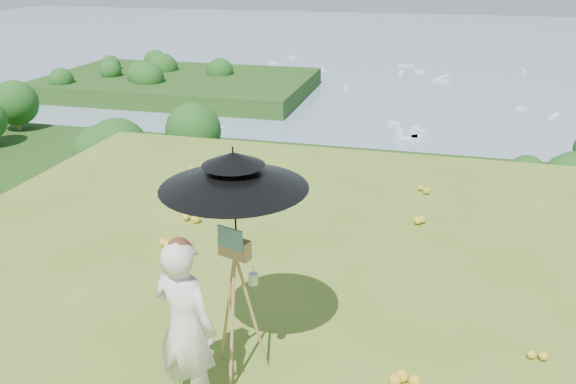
# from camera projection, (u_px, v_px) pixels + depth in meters

# --- Properties ---
(ground) EXTENTS (14.00, 14.00, 0.00)m
(ground) POSITION_uv_depth(u_px,v_px,m) (369.00, 352.00, 6.09)
(ground) COLOR #556D1F
(ground) RESTS_ON ground
(forest_slope) EXTENTS (140.00, 56.00, 22.00)m
(forest_slope) POSITION_uv_depth(u_px,v_px,m) (397.00, 372.00, 48.53)
(forest_slope) COLOR #17380F
(forest_slope) RESTS_ON bay_water
(shoreline_tier) EXTENTS (170.00, 28.00, 8.00)m
(shoreline_tier) POSITION_uv_depth(u_px,v_px,m) (412.00, 239.00, 87.05)
(shoreline_tier) COLOR gray
(shoreline_tier) RESTS_ON bay_water
(bay_water) EXTENTS (700.00, 700.00, 0.00)m
(bay_water) POSITION_uv_depth(u_px,v_px,m) (431.00, 59.00, 234.16)
(bay_water) COLOR slate
(bay_water) RESTS_ON ground
(peninsula) EXTENTS (90.00, 60.00, 12.00)m
(peninsula) POSITION_uv_depth(u_px,v_px,m) (178.00, 76.00, 173.05)
(peninsula) COLOR #17380F
(peninsula) RESTS_ON bay_water
(slope_trees) EXTENTS (110.00, 50.00, 6.00)m
(slope_trees) POSITION_uv_depth(u_px,v_px,m) (411.00, 226.00, 43.18)
(slope_trees) COLOR #1B4F17
(slope_trees) RESTS_ON forest_slope
(harbor_town) EXTENTS (110.00, 22.00, 5.00)m
(harbor_town) POSITION_uv_depth(u_px,v_px,m) (415.00, 200.00, 84.57)
(harbor_town) COLOR beige
(harbor_town) RESTS_ON shoreline_tier
(moored_boats) EXTENTS (140.00, 140.00, 0.70)m
(moored_boats) POSITION_uv_depth(u_px,v_px,m) (383.00, 98.00, 166.05)
(moored_boats) COLOR silver
(moored_boats) RESTS_ON bay_water
(wildflowers) EXTENTS (10.00, 10.50, 0.12)m
(wildflowers) POSITION_uv_depth(u_px,v_px,m) (372.00, 333.00, 6.30)
(wildflowers) COLOR gold
(wildflowers) RESTS_ON ground
(painter) EXTENTS (0.73, 0.57, 1.76)m
(painter) POSITION_uv_depth(u_px,v_px,m) (185.00, 326.00, 5.06)
(painter) COLOR beige
(painter) RESTS_ON ground
(field_easel) EXTENTS (0.80, 0.80, 1.68)m
(field_easel) POSITION_uv_depth(u_px,v_px,m) (237.00, 303.00, 5.48)
(field_easel) COLOR olive
(field_easel) RESTS_ON ground
(sun_umbrella) EXTENTS (1.73, 1.73, 1.05)m
(sun_umbrella) POSITION_uv_depth(u_px,v_px,m) (235.00, 202.00, 5.10)
(sun_umbrella) COLOR black
(sun_umbrella) RESTS_ON field_easel
(painter_cap) EXTENTS (0.29, 0.31, 0.10)m
(painter_cap) POSITION_uv_depth(u_px,v_px,m) (179.00, 245.00, 4.74)
(painter_cap) COLOR #BD6873
(painter_cap) RESTS_ON painter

